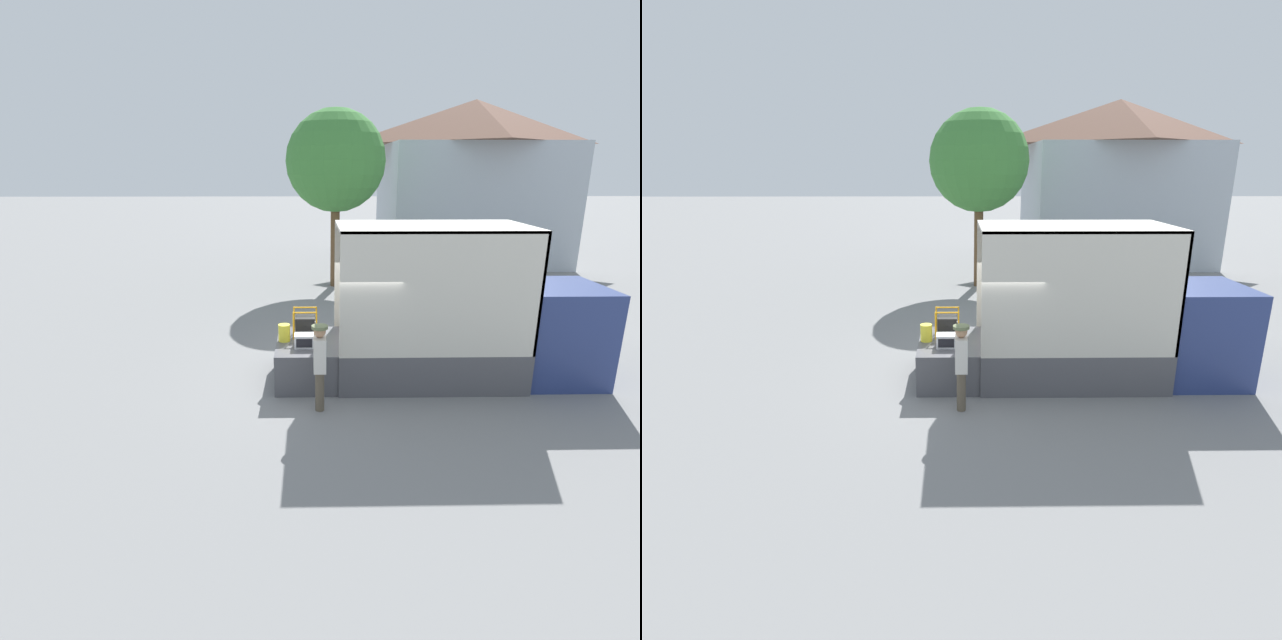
% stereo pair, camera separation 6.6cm
% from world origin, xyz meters
% --- Properties ---
extents(ground_plane, '(160.00, 160.00, 0.00)m').
position_xyz_m(ground_plane, '(0.00, 0.00, 0.00)').
color(ground_plane, gray).
extents(box_truck, '(5.90, 2.22, 3.49)m').
position_xyz_m(box_truck, '(3.36, 0.00, 0.97)').
color(box_truck, navy).
rests_on(box_truck, ground).
extents(tailgate_deck, '(1.35, 2.11, 0.90)m').
position_xyz_m(tailgate_deck, '(-0.67, 0.00, 0.45)').
color(tailgate_deck, '#4C4C51').
rests_on(tailgate_deck, ground).
extents(microwave, '(0.54, 0.37, 0.28)m').
position_xyz_m(microwave, '(-0.67, -0.39, 1.04)').
color(microwave, white).
rests_on(microwave, tailgate_deck).
extents(portable_generator, '(0.56, 0.48, 0.65)m').
position_xyz_m(portable_generator, '(-0.69, 0.34, 1.14)').
color(portable_generator, black).
rests_on(portable_generator, tailgate_deck).
extents(orange_bucket, '(0.26, 0.26, 0.39)m').
position_xyz_m(orange_bucket, '(-1.18, -0.01, 1.09)').
color(orange_bucket, yellow).
rests_on(orange_bucket, tailgate_deck).
extents(worker_person, '(0.32, 0.44, 1.77)m').
position_xyz_m(worker_person, '(-0.41, -1.63, 1.10)').
color(worker_person, brown).
rests_on(worker_person, ground).
extents(house_backdrop, '(9.02, 7.17, 7.89)m').
position_xyz_m(house_backdrop, '(7.59, 15.54, 4.02)').
color(house_backdrop, '#A8B2BC').
rests_on(house_backdrop, ground).
extents(street_tree, '(3.88, 3.88, 6.87)m').
position_xyz_m(street_tree, '(0.42, 9.49, 4.91)').
color(street_tree, brown).
rests_on(street_tree, ground).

